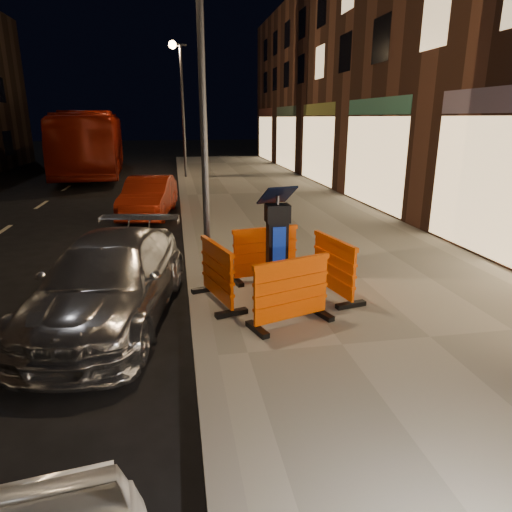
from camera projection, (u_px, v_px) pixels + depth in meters
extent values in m
plane|color=black|center=(207.00, 367.00, 5.66)|extent=(120.00, 120.00, 0.00)
cube|color=gray|center=(430.00, 342.00, 6.14)|extent=(6.00, 60.00, 0.15)
cube|color=slate|center=(206.00, 362.00, 5.64)|extent=(0.30, 60.00, 0.15)
cube|color=black|center=(277.00, 247.00, 7.15)|extent=(0.66, 0.66, 1.73)
cube|color=#F55003|center=(291.00, 292.00, 6.37)|extent=(1.34, 0.89, 0.96)
cube|color=#F55003|center=(265.00, 254.00, 8.16)|extent=(1.31, 0.74, 0.96)
cube|color=#F55003|center=(217.00, 274.00, 7.11)|extent=(0.83, 1.33, 0.96)
cube|color=#F55003|center=(334.00, 267.00, 7.42)|extent=(0.76, 1.32, 0.96)
imported|color=#A4A4A9|center=(113.00, 319.00, 7.00)|extent=(2.46, 4.55, 1.25)
imported|color=#A2230F|center=(150.00, 216.00, 14.35)|extent=(1.78, 3.82, 1.21)
imported|color=maroon|center=(95.00, 174.00, 24.75)|extent=(3.63, 11.98, 3.29)
cylinder|color=#3F3F44|center=(203.00, 106.00, 7.61)|extent=(0.12, 0.12, 6.00)
cylinder|color=#3F3F44|center=(183.00, 113.00, 21.75)|extent=(0.12, 0.12, 6.00)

